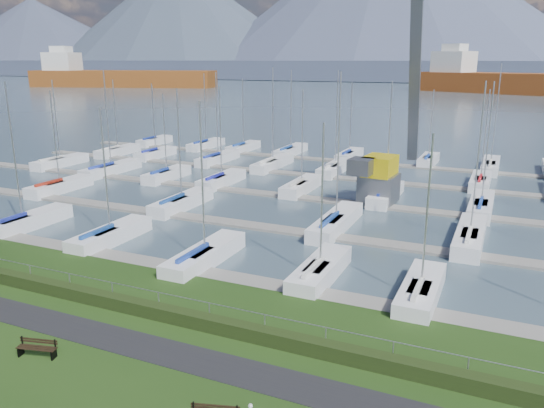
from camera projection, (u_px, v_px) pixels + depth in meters
The scene contains 12 objects.
path at pixel (139, 345), 24.33m from camera, with size 160.00×2.00×0.04m, color black.
water at pixel (481, 87), 255.97m from camera, with size 800.00×540.00×0.20m, color #425461.
hedge at pixel (171, 314), 26.53m from camera, with size 80.00×0.70×0.70m, color #212F11.
fence at pixel (175, 296), 26.66m from camera, with size 0.04×0.04×80.00m, color #999BA1.
foothill at pixel (490, 71), 315.90m from camera, with size 900.00×80.00×12.00m, color #475068.
mountains at pixel (512, 9), 367.97m from camera, with size 1190.00×360.00×115.00m.
docks at pixel (333, 201), 49.92m from camera, with size 90.00×41.60×0.25m.
bench_left at pixel (37, 348), 23.32m from camera, with size 1.85×0.85×0.85m.
crane at pixel (389, 142), 48.81m from camera, with size 5.11×13.31×22.35m.
cargo_ship_west at pixel (115, 79), 258.32m from camera, with size 90.60×41.50×21.50m.
cargo_ship_mid at pixel (517, 83), 206.64m from camera, with size 90.30×50.54×21.50m.
sailboat_fleet at pixel (335, 138), 51.67m from camera, with size 75.66×49.55×12.83m.
Camera 1 is at (14.49, -20.35, 12.69)m, focal length 35.00 mm.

